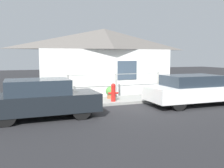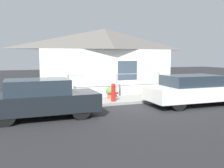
% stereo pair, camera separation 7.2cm
% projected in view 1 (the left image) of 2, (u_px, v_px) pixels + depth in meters
% --- Properties ---
extents(ground_plane, '(60.00, 60.00, 0.00)m').
position_uv_depth(ground_plane, '(130.00, 104.00, 10.91)').
color(ground_plane, '#262628').
extents(sidewalk, '(24.00, 1.76, 0.12)m').
position_uv_depth(sidewalk, '(122.00, 100.00, 11.71)').
color(sidewalk, gray).
rests_on(sidewalk, ground_plane).
extents(house, '(7.54, 2.23, 3.59)m').
position_uv_depth(house, '(105.00, 42.00, 13.61)').
color(house, white).
rests_on(house, ground_plane).
extents(fence, '(4.90, 0.10, 1.15)m').
position_uv_depth(fence, '(116.00, 84.00, 12.31)').
color(fence, '#999993').
rests_on(fence, sidewalk).
extents(car_left, '(3.77, 1.63, 1.34)m').
position_uv_depth(car_left, '(41.00, 99.00, 8.45)').
color(car_left, black).
rests_on(car_left, ground_plane).
extents(car_right, '(4.22, 1.81, 1.30)m').
position_uv_depth(car_right, '(194.00, 90.00, 10.72)').
color(car_right, white).
rests_on(car_right, ground_plane).
extents(fire_hydrant, '(0.46, 0.20, 0.81)m').
position_uv_depth(fire_hydrant, '(113.00, 92.00, 10.97)').
color(fire_hydrant, red).
rests_on(fire_hydrant, sidewalk).
extents(potted_plant_near_hydrant, '(0.46, 0.46, 0.57)m').
position_uv_depth(potted_plant_near_hydrant, '(111.00, 92.00, 11.76)').
color(potted_plant_near_hydrant, '#9E5638').
rests_on(potted_plant_near_hydrant, sidewalk).
extents(potted_plant_by_fence, '(0.54, 0.54, 0.63)m').
position_uv_depth(potted_plant_by_fence, '(49.00, 94.00, 10.87)').
color(potted_plant_by_fence, brown).
rests_on(potted_plant_by_fence, sidewalk).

